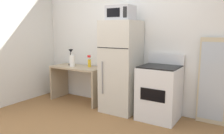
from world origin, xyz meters
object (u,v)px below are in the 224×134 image
Objects in this scene: desk at (78,77)px; spray_bottle at (89,62)px; refrigerator at (121,67)px; paper_towel_roll at (72,61)px; microwave at (121,13)px; oven_range at (159,92)px; leaning_mirror at (212,82)px; desk_lamp at (71,54)px.

spray_bottle is (0.25, 0.07, 0.32)m from desk.
desk is at bearing 178.09° from refrigerator.
microwave is (1.16, 0.01, 0.94)m from paper_towel_roll.
oven_range reaches higher than spray_bottle.
desk is at bearing 179.00° from oven_range.
oven_range is 0.79× the size of leaning_mirror.
paper_towel_roll is at bearing -178.86° from oven_range.
paper_towel_roll is at bearing -158.73° from spray_bottle.
desk_lamp is 1.47× the size of paper_towel_roll.
oven_range is (1.91, 0.04, -0.40)m from paper_towel_roll.
paper_towel_roll is (-0.10, -0.07, 0.35)m from desk.
leaning_mirror is at bearing 18.01° from oven_range.
oven_range reaches higher than paper_towel_roll.
paper_towel_roll is 1.16m from refrigerator.
spray_bottle is at bearing 1.38° from desk_lamp.
spray_bottle is 1.04× the size of paper_towel_roll.
oven_range is at bearing 1.14° from paper_towel_roll.
leaning_mirror is (1.54, 0.26, -0.14)m from refrigerator.
desk_lamp is at bearing -178.62° from spray_bottle.
leaning_mirror is (1.54, 0.28, -1.11)m from microwave.
refrigerator reaches higher than paper_towel_roll.
desk is 1.67m from microwave.
spray_bottle is at bearing 176.41° from oven_range.
paper_towel_roll is 1.50m from microwave.
leaning_mirror is at bearing 6.20° from paper_towel_roll.
paper_towel_roll is at bearing -173.80° from leaning_mirror.
microwave is (0.00, -0.02, 0.97)m from refrigerator.
oven_range is (1.82, -0.03, -0.06)m from desk.
spray_bottle is at bearing 21.27° from paper_towel_roll.
desk_lamp is at bearing 167.31° from desk.
paper_towel_roll is at bearing -178.31° from refrigerator.
refrigerator reaches higher than desk.
microwave reaches higher than desk.
desk is 1.82m from oven_range.
refrigerator is at bearing -7.16° from spray_bottle.
paper_towel_roll is 0.17× the size of leaning_mirror.
microwave is at bearing -89.67° from refrigerator.
oven_range is at bearing -161.99° from leaning_mirror.
desk is 1.11m from refrigerator.
refrigerator is (1.16, 0.03, -0.03)m from paper_towel_roll.
leaning_mirror is (0.78, 0.26, 0.23)m from oven_range.
refrigerator is 0.84m from oven_range.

